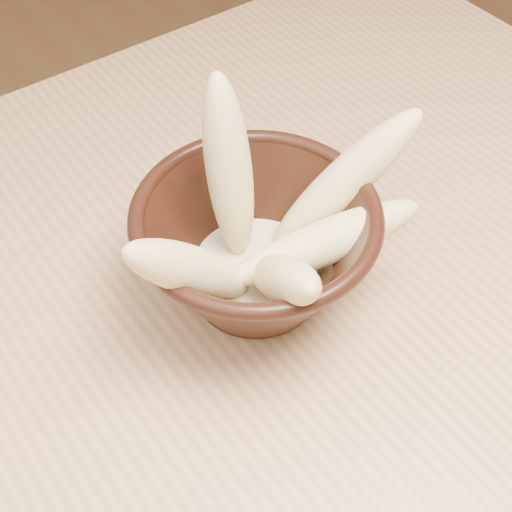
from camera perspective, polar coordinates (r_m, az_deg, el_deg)
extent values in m
cube|color=tan|center=(0.59, -7.35, -9.59)|extent=(1.20, 0.80, 0.04)
cylinder|color=tan|center=(1.26, 7.44, 4.84)|extent=(0.05, 0.05, 0.71)
cylinder|color=black|center=(0.60, 0.00, -2.84)|extent=(0.08, 0.08, 0.01)
cylinder|color=black|center=(0.58, 0.00, -1.65)|extent=(0.08, 0.08, 0.01)
torus|color=black|center=(0.53, 0.00, 3.27)|extent=(0.19, 0.19, 0.01)
cylinder|color=beige|center=(0.58, 0.00, -1.08)|extent=(0.11, 0.11, 0.01)
ellipsoid|color=#D1B97B|center=(0.54, -2.18, 6.89)|extent=(0.05, 0.08, 0.16)
ellipsoid|color=#D1B97B|center=(0.50, -5.17, -1.16)|extent=(0.12, 0.04, 0.13)
ellipsoid|color=#D1B97B|center=(0.57, 7.08, 5.92)|extent=(0.14, 0.07, 0.14)
ellipsoid|color=#D1B97B|center=(0.55, 5.48, 1.06)|extent=(0.16, 0.08, 0.07)
ellipsoid|color=#D1B97B|center=(0.51, 2.25, -1.87)|extent=(0.07, 0.12, 0.11)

